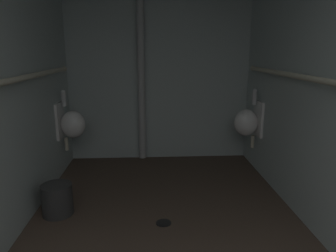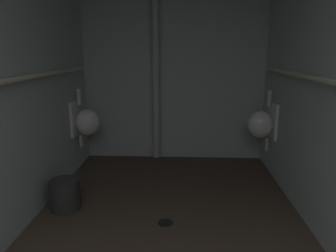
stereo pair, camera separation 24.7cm
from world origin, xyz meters
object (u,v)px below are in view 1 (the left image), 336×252
Objects in this scene: urinal_right_mid at (248,122)px; waste_bin at (57,199)px; standpipe_back_wall at (141,71)px; urinal_left_mid at (71,123)px; floor_drain at (164,223)px.

waste_bin is (-2.11, -1.03, -0.50)m from urinal_right_mid.
urinal_left_mid is at bearing -151.35° from standpipe_back_wall.
waste_bin reaches higher than floor_drain.
floor_drain is (0.22, -1.74, -1.25)m from standpipe_back_wall.
waste_bin is at bearing -85.51° from urinal_left_mid.
floor_drain is at bearing -49.69° from urinal_left_mid.
urinal_right_mid is at bearing 48.21° from floor_drain.
standpipe_back_wall is (-1.34, 0.49, 0.61)m from urinal_right_mid.
urinal_left_mid is 1.15m from standpipe_back_wall.
urinal_right_mid is at bearing -20.08° from standpipe_back_wall.
standpipe_back_wall is 2.15m from floor_drain.
standpipe_back_wall is at bearing 28.65° from urinal_left_mid.
urinal_left_mid is at bearing 130.31° from floor_drain.
urinal_right_mid is (2.20, -0.02, 0.00)m from urinal_left_mid.
floor_drain is at bearing -82.68° from standpipe_back_wall.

